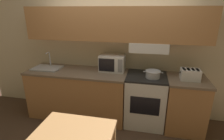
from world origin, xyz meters
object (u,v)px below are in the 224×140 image
(cooking_pot, at_px, (153,74))
(microwave, at_px, (112,63))
(sink_basin, at_px, (47,68))
(stove_range, at_px, (145,100))
(toaster, at_px, (190,74))

(cooking_pot, distance_m, microwave, 0.74)
(microwave, bearing_deg, sink_basin, -173.02)
(stove_range, xyz_separation_m, toaster, (0.66, -0.04, 0.54))
(cooking_pot, bearing_deg, sink_basin, 178.18)
(stove_range, height_order, microwave, microwave)
(cooking_pot, distance_m, sink_basin, 1.92)
(toaster, distance_m, sink_basin, 2.48)
(microwave, relative_size, toaster, 1.50)
(microwave, relative_size, sink_basin, 0.88)
(stove_range, relative_size, toaster, 3.06)
(cooking_pot, bearing_deg, toaster, 3.04)
(microwave, height_order, sink_basin, sink_basin)
(microwave, height_order, toaster, microwave)
(cooking_pot, relative_size, sink_basin, 0.63)
(cooking_pot, relative_size, toaster, 1.09)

